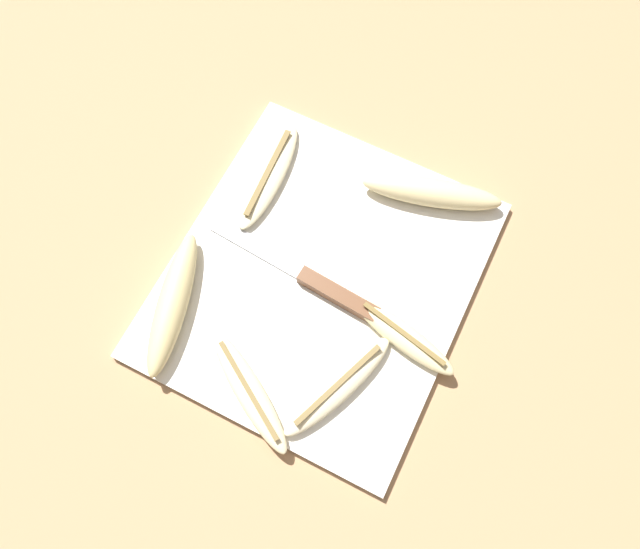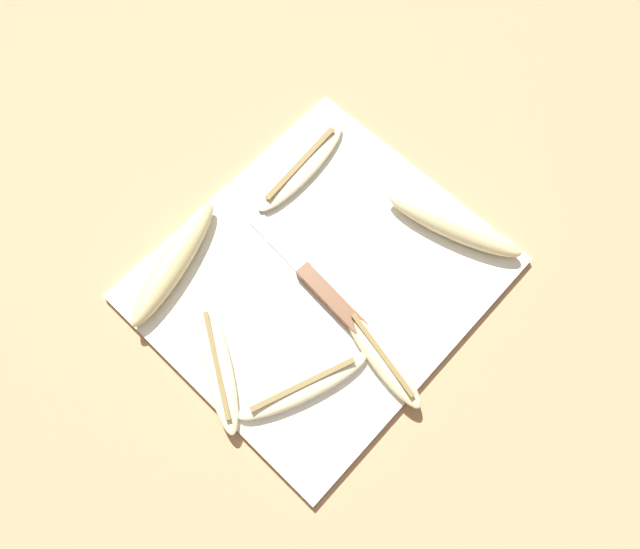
% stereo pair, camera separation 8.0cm
% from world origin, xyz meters
% --- Properties ---
extents(ground_plane, '(4.00, 4.00, 0.00)m').
position_xyz_m(ground_plane, '(0.00, 0.00, 0.00)').
color(ground_plane, tan).
extents(cutting_board, '(0.42, 0.37, 0.01)m').
position_xyz_m(cutting_board, '(0.00, 0.00, 0.01)').
color(cutting_board, white).
rests_on(cutting_board, ground_plane).
extents(knife, '(0.04, 0.25, 0.02)m').
position_xyz_m(knife, '(-0.01, -0.01, 0.02)').
color(knife, brown).
rests_on(knife, cutting_board).
extents(banana_soft_right, '(0.07, 0.16, 0.02)m').
position_xyz_m(banana_soft_right, '(-0.03, -0.13, 0.02)').
color(banana_soft_right, beige).
rests_on(banana_soft_right, cutting_board).
extents(banana_ripe_center, '(0.09, 0.19, 0.03)m').
position_xyz_m(banana_ripe_center, '(0.17, -0.08, 0.03)').
color(banana_ripe_center, beige).
rests_on(banana_ripe_center, cutting_board).
extents(banana_spotted_left, '(0.19, 0.09, 0.03)m').
position_xyz_m(banana_spotted_left, '(-0.12, 0.15, 0.03)').
color(banana_spotted_left, '#DBC684').
rests_on(banana_spotted_left, cutting_board).
extents(banana_bright_far, '(0.17, 0.10, 0.02)m').
position_xyz_m(banana_bright_far, '(-0.12, -0.08, 0.02)').
color(banana_bright_far, beige).
rests_on(banana_bright_far, cutting_board).
extents(banana_cream_curved, '(0.12, 0.16, 0.02)m').
position_xyz_m(banana_cream_curved, '(-0.17, 0.01, 0.02)').
color(banana_cream_curved, beige).
rests_on(banana_cream_curved, cutting_board).
extents(banana_pale_long, '(0.18, 0.06, 0.02)m').
position_xyz_m(banana_pale_long, '(0.10, 0.13, 0.02)').
color(banana_pale_long, beige).
rests_on(banana_pale_long, cutting_board).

